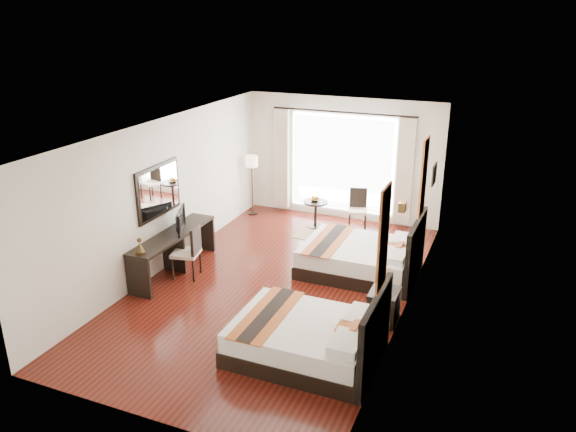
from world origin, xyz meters
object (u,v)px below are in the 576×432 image
at_px(desk_chair, 188,261).
at_px(bed_near, 310,338).
at_px(nightstand, 384,306).
at_px(television, 177,220).
at_px(vase, 380,293).
at_px(console_desk, 174,252).
at_px(table_lamp, 386,277).
at_px(bed_far, 363,257).
at_px(side_table, 316,214).
at_px(window_chair, 357,216).
at_px(fruit_bowl, 315,200).
at_px(floor_lamp, 252,165).

bearing_deg(desk_chair, bed_near, 140.65).
relative_size(nightstand, television, 0.74).
height_order(vase, console_desk, console_desk).
relative_size(table_lamp, vase, 2.41).
distance_m(bed_far, desk_chair, 3.21).
distance_m(table_lamp, vase, 0.29).
height_order(nightstand, table_lamp, table_lamp).
bearing_deg(television, desk_chair, -152.29).
relative_size(bed_near, bed_far, 0.97).
height_order(vase, desk_chair, desk_chair).
height_order(bed_near, bed_far, bed_far).
bearing_deg(side_table, television, -119.29).
xyz_separation_m(nightstand, console_desk, (-4.01, 0.25, 0.12)).
bearing_deg(vase, desk_chair, 174.59).
relative_size(side_table, window_chair, 0.70).
bearing_deg(window_chair, bed_near, -7.14).
bearing_deg(table_lamp, fruit_bowl, 125.56).
distance_m(table_lamp, television, 4.00).
relative_size(bed_near, fruit_bowl, 9.91).
height_order(console_desk, side_table, console_desk).
xyz_separation_m(vase, television, (-3.96, 0.60, 0.39)).
height_order(vase, fruit_bowl, fruit_bowl).
relative_size(floor_lamp, fruit_bowl, 6.94).
bearing_deg(floor_lamp, television, -89.46).
bearing_deg(floor_lamp, nightstand, -41.89).
bearing_deg(window_chair, nightstand, 6.21).
bearing_deg(nightstand, television, 174.07).
height_order(bed_far, window_chair, bed_far).
relative_size(nightstand, table_lamp, 1.57).
height_order(bed_near, television, television).
distance_m(bed_far, window_chair, 2.26).
bearing_deg(bed_far, fruit_bowl, 131.61).
distance_m(console_desk, fruit_bowl, 3.52).
distance_m(nightstand, fruit_bowl, 4.12).
xyz_separation_m(desk_chair, floor_lamp, (-0.36, 3.44, 0.89)).
xyz_separation_m(console_desk, floor_lamp, (-0.01, 3.35, 0.82)).
relative_size(desk_chair, floor_lamp, 0.70).
distance_m(bed_far, console_desk, 3.50).
xyz_separation_m(desk_chair, side_table, (1.32, 3.19, 0.01)).
height_order(desk_chair, side_table, desk_chair).
bearing_deg(side_table, floor_lamp, 171.43).
distance_m(bed_near, nightstand, 1.53).
relative_size(bed_far, console_desk, 0.95).
distance_m(vase, side_table, 4.23).
bearing_deg(bed_far, window_chair, 108.40).
bearing_deg(table_lamp, vase, -95.30).
height_order(table_lamp, fruit_bowl, table_lamp).
bearing_deg(nightstand, bed_far, 116.12).
distance_m(nightstand, television, 4.07).
xyz_separation_m(console_desk, desk_chair, (0.35, -0.09, -0.08)).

